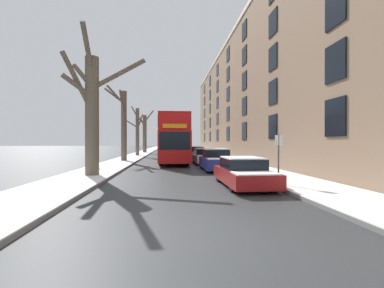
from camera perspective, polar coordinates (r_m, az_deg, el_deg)
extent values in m
plane|color=#303335|center=(5.59, 2.28, -19.75)|extent=(320.00, 320.00, 0.00)
cube|color=slate|center=(58.41, -9.83, -1.55)|extent=(3.00, 130.00, 0.13)
cube|color=white|center=(58.40, -9.83, -1.47)|extent=(2.97, 130.00, 0.03)
cube|color=slate|center=(58.53, 0.40, -1.54)|extent=(3.00, 130.00, 0.13)
cube|color=white|center=(58.53, 0.40, -1.46)|extent=(2.97, 130.00, 0.03)
cube|color=#8C7056|center=(33.70, 15.63, 9.99)|extent=(9.00, 53.82, 15.21)
cube|color=black|center=(13.05, 29.20, 5.20)|extent=(0.08, 1.40, 1.70)
cube|color=black|center=(19.00, 17.51, 3.67)|extent=(0.08, 1.40, 1.70)
cube|color=black|center=(25.36, 11.54, 2.82)|extent=(0.08, 1.40, 1.70)
cube|color=black|center=(31.89, 7.99, 2.30)|extent=(0.08, 1.40, 1.70)
cube|color=black|center=(38.50, 5.66, 1.95)|extent=(0.08, 1.40, 1.70)
cube|color=black|center=(45.16, 4.01, 1.70)|extent=(0.08, 1.40, 1.70)
cube|color=black|center=(51.84, 2.79, 1.52)|extent=(0.08, 1.40, 1.70)
cube|color=black|center=(13.48, 29.23, 15.57)|extent=(0.08, 1.40, 1.70)
cube|color=black|center=(19.30, 17.52, 10.90)|extent=(0.08, 1.40, 1.70)
cube|color=black|center=(25.58, 11.55, 8.27)|extent=(0.08, 1.40, 1.70)
cube|color=black|center=(32.07, 8.00, 6.65)|extent=(0.08, 1.40, 1.70)
cube|color=black|center=(38.65, 5.66, 5.56)|extent=(0.08, 1.40, 1.70)
cube|color=black|center=(45.28, 4.01, 4.79)|extent=(0.08, 1.40, 1.70)
cube|color=black|center=(51.95, 2.79, 4.21)|extent=(0.08, 1.40, 1.70)
cube|color=black|center=(14.32, 29.25, 25.00)|extent=(0.08, 1.40, 1.70)
cube|color=black|center=(19.89, 17.53, 17.81)|extent=(0.08, 1.40, 1.70)
cube|color=black|center=(26.04, 11.55, 13.59)|extent=(0.08, 1.40, 1.70)
cube|color=black|center=(32.43, 8.00, 10.93)|extent=(0.08, 1.40, 1.70)
cube|color=black|center=(38.95, 5.66, 9.13)|extent=(0.08, 1.40, 1.70)
cube|color=black|center=(45.54, 4.01, 7.84)|extent=(0.08, 1.40, 1.70)
cube|color=black|center=(52.17, 2.79, 6.87)|extent=(0.08, 1.40, 1.70)
cube|color=black|center=(20.76, 17.54, 24.23)|extent=(0.08, 1.40, 1.70)
cube|color=black|center=(26.70, 11.56, 18.68)|extent=(0.08, 1.40, 1.70)
cube|color=black|center=(32.97, 8.00, 15.09)|extent=(0.08, 1.40, 1.70)
cube|color=black|center=(39.40, 5.66, 12.63)|extent=(0.08, 1.40, 1.70)
cube|color=black|center=(45.92, 4.01, 10.85)|extent=(0.08, 1.40, 1.70)
cube|color=black|center=(52.51, 2.79, 9.51)|extent=(0.08, 1.40, 1.70)
cube|color=black|center=(27.57, 11.56, 23.48)|extent=(0.08, 1.40, 1.70)
cube|color=black|center=(33.67, 8.00, 19.10)|extent=(0.08, 1.40, 1.70)
cube|color=black|center=(39.99, 5.66, 16.04)|extent=(0.08, 1.40, 1.70)
cube|color=black|center=(46.43, 4.01, 13.81)|extent=(0.08, 1.40, 1.70)
cube|color=black|center=(52.96, 2.79, 12.11)|extent=(0.08, 1.40, 1.70)
cube|color=beige|center=(34.33, 7.99, 22.12)|extent=(0.12, 52.74, 0.44)
cylinder|color=brown|center=(15.11, -21.32, 5.52)|extent=(0.72, 0.72, 6.60)
cylinder|color=brown|center=(16.06, -23.07, 13.70)|extent=(1.50, 1.14, 1.60)
cylinder|color=brown|center=(15.18, -24.09, 12.41)|extent=(1.57, 1.16, 3.05)
cylinder|color=brown|center=(15.41, -15.95, 14.75)|extent=(2.96, 0.68, 1.95)
cylinder|color=brown|center=(15.11, -22.21, 19.05)|extent=(0.26, 1.76, 2.24)
cylinder|color=brown|center=(15.03, -24.07, 11.64)|extent=(1.44, 1.29, 1.14)
cylinder|color=brown|center=(26.38, -14.89, 3.75)|extent=(0.55, 0.55, 7.04)
cylinder|color=brown|center=(27.57, -14.93, 8.31)|extent=(0.55, 2.03, 1.39)
cylinder|color=brown|center=(26.82, -16.86, 10.22)|extent=(1.94, 0.36, 1.54)
cylinder|color=brown|center=(25.40, -15.27, 8.80)|extent=(0.27, 2.57, 2.05)
cylinder|color=brown|center=(26.55, -16.64, 10.45)|extent=(1.70, 0.92, 1.83)
cylinder|color=brown|center=(36.71, -12.03, 2.54)|extent=(0.50, 0.50, 6.74)
cylinder|color=brown|center=(37.63, -11.48, 4.81)|extent=(0.74, 1.91, 2.40)
cylinder|color=brown|center=(37.24, -13.27, 4.38)|extent=(1.84, 0.92, 1.22)
cylinder|color=brown|center=(36.00, -12.02, 5.96)|extent=(0.41, 1.84, 1.58)
cylinder|color=brown|center=(37.05, -12.66, 6.98)|extent=(1.00, 0.34, 1.58)
cylinder|color=brown|center=(48.14, -10.47, 2.15)|extent=(0.71, 0.71, 7.00)
cylinder|color=brown|center=(48.62, -10.96, 4.78)|extent=(1.21, 0.95, 2.03)
cylinder|color=brown|center=(49.02, -9.53, 6.15)|extent=(1.79, 1.73, 2.36)
cylinder|color=brown|center=(47.16, -10.58, 4.51)|extent=(0.26, 2.34, 2.28)
cylinder|color=brown|center=(48.60, -11.10, 4.91)|extent=(1.38, 0.86, 1.35)
cube|color=red|center=(24.89, -4.20, -0.48)|extent=(2.56, 11.51, 2.50)
cube|color=red|center=(24.93, -4.20, 3.94)|extent=(2.51, 11.28, 1.34)
cube|color=#B31212|center=(24.99, -4.20, 5.61)|extent=(2.51, 11.28, 0.12)
cube|color=black|center=(24.88, -4.20, 0.63)|extent=(2.59, 10.13, 1.30)
cube|color=black|center=(24.94, -4.20, 4.09)|extent=(2.59, 10.13, 1.02)
cube|color=black|center=(19.15, -3.84, 0.73)|extent=(2.31, 0.06, 1.36)
cube|color=orange|center=(19.18, -3.84, 4.03)|extent=(1.79, 0.05, 0.32)
cylinder|color=black|center=(21.48, -6.98, -3.54)|extent=(0.30, 0.97, 0.97)
cylinder|color=black|center=(21.53, -1.05, -3.53)|extent=(0.30, 0.97, 0.97)
cylinder|color=black|center=(28.14, -6.60, -2.64)|extent=(0.30, 0.97, 0.97)
cylinder|color=black|center=(28.19, -2.08, -2.63)|extent=(0.30, 0.97, 0.97)
cube|color=maroon|center=(11.63, 11.34, -6.95)|extent=(1.86, 4.41, 0.56)
cube|color=black|center=(11.75, 11.10, -4.32)|extent=(1.60, 2.21, 0.48)
cube|color=white|center=(11.73, 11.10, -3.01)|extent=(1.57, 2.10, 0.06)
cube|color=white|center=(10.12, 13.92, -6.30)|extent=(1.68, 1.15, 0.05)
cylinder|color=black|center=(10.17, 9.03, -8.77)|extent=(0.20, 0.63, 0.63)
cylinder|color=black|center=(10.70, 17.68, -8.33)|extent=(0.20, 0.63, 0.63)
cylinder|color=black|center=(12.73, 6.04, -6.94)|extent=(0.20, 0.63, 0.63)
cylinder|color=black|center=(13.15, 13.12, -6.71)|extent=(0.20, 0.63, 0.63)
cube|color=navy|center=(17.89, 5.35, -4.19)|extent=(1.82, 4.28, 0.70)
cube|color=black|center=(18.02, 5.25, -2.13)|extent=(1.57, 2.14, 0.57)
cube|color=white|center=(18.01, 5.25, -1.09)|extent=(1.53, 2.03, 0.08)
cube|color=white|center=(16.38, 6.34, -3.26)|extent=(1.64, 1.12, 0.06)
cylinder|color=black|center=(16.51, 3.43, -5.28)|extent=(0.20, 0.63, 0.63)
cylinder|color=black|center=(16.83, 8.86, -5.18)|extent=(0.20, 0.63, 0.63)
cylinder|color=black|center=(19.04, 2.24, -4.54)|extent=(0.20, 0.63, 0.63)
cylinder|color=black|center=(19.32, 6.98, -4.47)|extent=(0.20, 0.63, 0.63)
cube|color=silver|center=(23.47, 2.76, -3.23)|extent=(1.87, 4.49, 0.62)
cube|color=black|center=(23.62, 2.70, -1.76)|extent=(1.61, 2.25, 0.56)
cube|color=white|center=(23.61, 2.70, -0.99)|extent=(1.57, 2.13, 0.07)
cube|color=white|center=(21.88, 3.35, -2.59)|extent=(1.68, 1.17, 0.06)
cylinder|color=black|center=(22.04, 1.13, -3.89)|extent=(0.20, 0.63, 0.63)
cylinder|color=black|center=(22.29, 5.36, -3.84)|extent=(0.20, 0.63, 0.63)
cylinder|color=black|center=(24.72, 0.42, -3.44)|extent=(0.20, 0.63, 0.63)
cylinder|color=black|center=(24.94, 4.20, -3.40)|extent=(0.20, 0.63, 0.63)
cube|color=navy|center=(29.82, 1.01, -2.42)|extent=(1.72, 3.99, 0.69)
cube|color=black|center=(29.96, 0.98, -1.17)|extent=(1.48, 2.00, 0.61)
cube|color=white|center=(29.95, 0.98, -0.55)|extent=(1.44, 1.90, 0.04)
cube|color=white|center=(28.40, 1.33, -1.83)|extent=(1.55, 1.04, 0.03)
cylinder|color=black|center=(28.57, -0.22, -2.94)|extent=(0.20, 0.63, 0.63)
cylinder|color=black|center=(28.74, 2.76, -2.92)|extent=(0.20, 0.63, 0.63)
cylinder|color=black|center=(30.95, -0.62, -2.69)|extent=(0.20, 0.63, 0.63)
cylinder|color=black|center=(31.11, 2.14, -2.67)|extent=(0.20, 0.63, 0.63)
cube|color=#333842|center=(39.09, -5.68, -0.57)|extent=(2.01, 5.31, 2.23)
cube|color=black|center=(36.45, -5.70, 0.19)|extent=(1.77, 0.06, 0.98)
cylinder|color=black|center=(37.44, -7.05, -2.14)|extent=(0.22, 0.68, 0.68)
cylinder|color=black|center=(37.43, -4.33, -2.14)|extent=(0.22, 0.68, 0.68)
cylinder|color=black|center=(40.83, -6.91, -1.94)|extent=(0.22, 0.68, 0.68)
cylinder|color=black|center=(40.82, -4.42, -1.94)|extent=(0.22, 0.68, 0.68)
cylinder|color=navy|center=(19.59, -21.10, -4.17)|extent=(0.18, 0.18, 0.81)
cylinder|color=navy|center=(19.67, -20.66, -4.15)|extent=(0.18, 0.18, 0.81)
cylinder|color=#59191E|center=(19.58, -20.89, -1.95)|extent=(0.38, 0.38, 0.70)
sphere|color=#8C6647|center=(19.57, -20.89, -0.60)|extent=(0.22, 0.22, 0.22)
cylinder|color=#4C4F54|center=(11.57, 18.68, -3.59)|extent=(0.07, 0.07, 2.27)
cube|color=silver|center=(11.53, 18.72, 0.80)|extent=(0.32, 0.02, 0.44)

